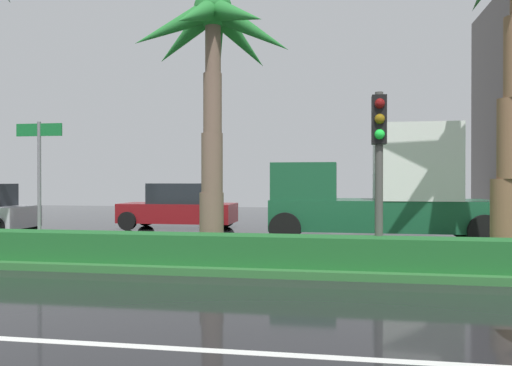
# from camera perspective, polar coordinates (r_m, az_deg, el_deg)

# --- Properties ---
(ground_plane) EXTENTS (90.00, 42.00, 0.10)m
(ground_plane) POSITION_cam_1_polar(r_m,az_deg,el_deg) (13.67, -15.51, -7.66)
(ground_plane) COLOR black
(median_strip) EXTENTS (85.50, 4.00, 0.15)m
(median_strip) POSITION_cam_1_polar(r_m,az_deg,el_deg) (12.77, -17.42, -7.67)
(median_strip) COLOR #2D6B33
(median_strip) RESTS_ON ground_plane
(median_hedge) EXTENTS (76.50, 0.70, 0.60)m
(median_hedge) POSITION_cam_1_polar(r_m,az_deg,el_deg) (11.50, -20.61, -6.69)
(median_hedge) COLOR #1E6028
(median_hedge) RESTS_ON median_strip
(palm_tree_centre) EXTENTS (3.78, 3.93, 6.16)m
(palm_tree_centre) POSITION_cam_1_polar(r_m,az_deg,el_deg) (12.19, -4.83, 14.67)
(palm_tree_centre) COLOR brown
(palm_tree_centre) RESTS_ON median_strip
(traffic_signal_median_right) EXTENTS (0.28, 0.43, 3.44)m
(traffic_signal_median_right) POSITION_cam_1_polar(r_m,az_deg,el_deg) (10.20, 13.83, 4.09)
(traffic_signal_median_right) COLOR #4C4C47
(traffic_signal_median_right) RESTS_ON median_strip
(street_name_sign) EXTENTS (1.10, 0.08, 3.00)m
(street_name_sign) POSITION_cam_1_polar(r_m,az_deg,el_deg) (12.15, -23.44, 1.38)
(street_name_sign) COLOR slate
(street_name_sign) RESTS_ON median_strip
(car_in_traffic_second) EXTENTS (4.30, 2.02, 1.72)m
(car_in_traffic_second) POSITION_cam_1_polar(r_m,az_deg,el_deg) (19.27, -8.71, -2.70)
(car_in_traffic_second) COLOR maroon
(car_in_traffic_second) RESTS_ON ground_plane
(box_truck_lead) EXTENTS (6.40, 2.64, 3.46)m
(box_truck_lead) POSITION_cam_1_polar(r_m,az_deg,el_deg) (15.50, 14.05, -0.79)
(box_truck_lead) COLOR #195133
(box_truck_lead) RESTS_ON ground_plane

